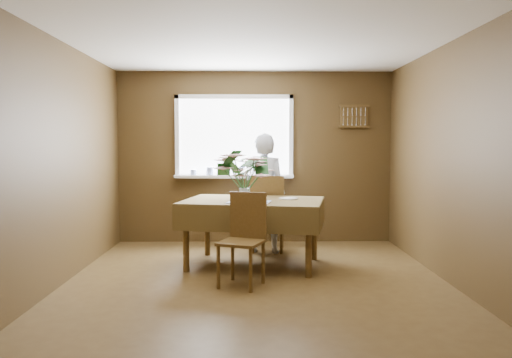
{
  "coord_description": "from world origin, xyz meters",
  "views": [
    {
      "loc": [
        -0.06,
        -5.07,
        1.44
      ],
      "look_at": [
        0.0,
        0.55,
        1.05
      ],
      "focal_mm": 35.0,
      "sensor_mm": 36.0,
      "label": 1
    }
  ],
  "objects_px": {
    "flower_bouquet": "(244,171)",
    "seated_woman": "(264,193)",
    "chair_near": "(244,235)",
    "chair_far": "(267,211)",
    "dining_table": "(253,208)"
  },
  "relations": [
    {
      "from": "chair_near",
      "to": "seated_woman",
      "type": "height_order",
      "value": "seated_woman"
    },
    {
      "from": "chair_far",
      "to": "chair_near",
      "type": "bearing_deg",
      "value": 84.26
    },
    {
      "from": "chair_far",
      "to": "dining_table",
      "type": "bearing_deg",
      "value": 80.18
    },
    {
      "from": "dining_table",
      "to": "seated_woman",
      "type": "distance_m",
      "value": 0.75
    },
    {
      "from": "dining_table",
      "to": "chair_near",
      "type": "distance_m",
      "value": 0.82
    },
    {
      "from": "seated_woman",
      "to": "chair_far",
      "type": "bearing_deg",
      "value": -176.9
    },
    {
      "from": "seated_woman",
      "to": "flower_bouquet",
      "type": "height_order",
      "value": "seated_woman"
    },
    {
      "from": "chair_near",
      "to": "flower_bouquet",
      "type": "height_order",
      "value": "flower_bouquet"
    },
    {
      "from": "chair_near",
      "to": "chair_far",
      "type": "bearing_deg",
      "value": 101.29
    },
    {
      "from": "dining_table",
      "to": "seated_woman",
      "type": "relative_size",
      "value": 1.14
    },
    {
      "from": "dining_table",
      "to": "chair_near",
      "type": "bearing_deg",
      "value": -85.79
    },
    {
      "from": "dining_table",
      "to": "seated_woman",
      "type": "xyz_separation_m",
      "value": [
        0.14,
        0.73,
        0.1
      ]
    },
    {
      "from": "flower_bouquet",
      "to": "chair_far",
      "type": "bearing_deg",
      "value": 72.47
    },
    {
      "from": "chair_far",
      "to": "flower_bouquet",
      "type": "xyz_separation_m",
      "value": [
        -0.29,
        -0.93,
        0.59
      ]
    },
    {
      "from": "flower_bouquet",
      "to": "seated_woman",
      "type": "bearing_deg",
      "value": 75.29
    }
  ]
}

